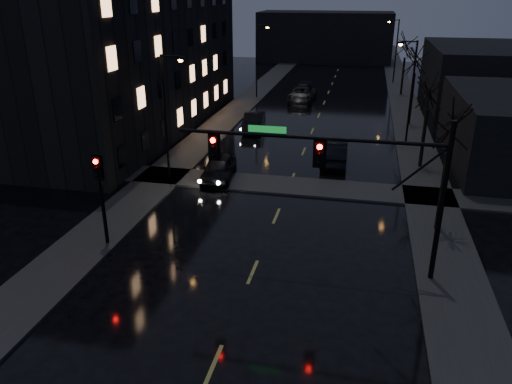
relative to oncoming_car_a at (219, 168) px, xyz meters
The scene contains 21 objects.
sidewalk_left 16.70m from the oncoming_car_a, 103.31° to the left, with size 3.00×140.00×0.12m, color #2D2D2B.
sidewalk_right 20.91m from the oncoming_car_a, 50.98° to the left, with size 3.00×140.00×0.12m, color #2D2D2B.
sidewalk_cross 4.72m from the oncoming_car_a, ahead, with size 40.00×3.00×0.12m, color #2D2D2B.
apartment_block 17.14m from the oncoming_car_a, 136.50° to the left, with size 12.00×30.00×12.00m, color black.
commercial_right_far 36.45m from the oncoming_car_a, 53.47° to the left, with size 12.00×18.00×6.00m, color black.
far_block 59.35m from the oncoming_car_a, 88.40° to the left, with size 22.00×10.00×8.00m, color black.
signal_mast 13.58m from the oncoming_car_a, 48.94° to the right, with size 11.11×0.41×7.00m.
signal_pole_left 10.41m from the oncoming_car_a, 106.21° to the right, with size 0.35×0.41×4.53m.
tree_near 14.92m from the oncoming_car_a, 20.03° to the right, with size 3.52×3.52×8.08m.
tree_mid_a 14.94m from the oncoming_car_a, 21.86° to the left, with size 3.30×3.30×7.58m.
tree_mid_b 22.39m from the oncoming_car_a, 52.85° to the left, with size 3.74×3.74×8.59m.
tree_far 34.27m from the oncoming_car_a, 67.31° to the left, with size 3.43×3.43×7.88m.
streetlight_l_near 5.00m from the oncoming_car_a, 165.39° to the right, with size 1.53×0.28×8.00m.
streetlight_l_far 26.70m from the oncoming_car_a, 96.36° to the left, with size 1.53×0.28×8.00m.
streetlight_r_mid 17.09m from the oncoming_car_a, 42.55° to the left, with size 1.53×0.28×8.00m.
streetlight_r_far 41.30m from the oncoming_car_a, 72.67° to the left, with size 1.53×0.28×8.00m.
oncoming_car_a is the anchor object (origin of this frame).
oncoming_car_b 12.33m from the oncoming_car_a, 91.87° to the left, with size 1.66×4.76×1.57m, color black.
oncoming_car_c 25.34m from the oncoming_car_a, 85.04° to the left, with size 2.60×5.64×1.57m, color black.
oncoming_car_d 28.72m from the oncoming_car_a, 86.30° to the left, with size 1.83×4.51×1.31m, color black.
lead_car 8.62m from the oncoming_car_a, 34.17° to the left, with size 1.78×5.09×1.68m, color black.
Camera 1 is at (4.17, -10.59, 11.63)m, focal length 35.00 mm.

